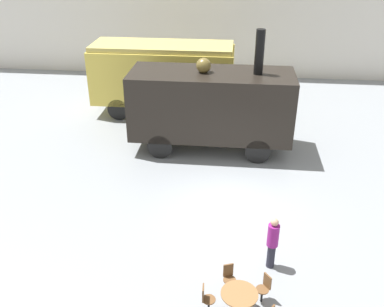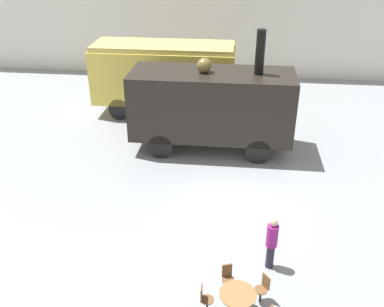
{
  "view_description": "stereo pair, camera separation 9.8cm",
  "coord_description": "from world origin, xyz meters",
  "px_view_note": "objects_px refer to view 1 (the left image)",
  "views": [
    {
      "loc": [
        0.04,
        -13.05,
        9.07
      ],
      "look_at": [
        -1.47,
        1.0,
        1.6
      ],
      "focal_mm": 40.0,
      "sensor_mm": 36.0,
      "label": 1
    },
    {
      "loc": [
        0.14,
        -13.04,
        9.07
      ],
      "look_at": [
        -1.47,
        1.0,
        1.6
      ],
      "focal_mm": 40.0,
      "sensor_mm": 36.0,
      "label": 2
    }
  ],
  "objects_px": {
    "steam_locomotive": "(211,104)",
    "visitor_person": "(273,241)",
    "passenger_coach_vintage": "(163,73)",
    "cafe_table_mid": "(239,297)"
  },
  "relations": [
    {
      "from": "steam_locomotive",
      "to": "visitor_person",
      "type": "relative_size",
      "value": 4.05
    },
    {
      "from": "passenger_coach_vintage",
      "to": "visitor_person",
      "type": "bearing_deg",
      "value": -66.2
    },
    {
      "from": "cafe_table_mid",
      "to": "visitor_person",
      "type": "xyz_separation_m",
      "value": [
        0.93,
        1.91,
        0.37
      ]
    },
    {
      "from": "visitor_person",
      "to": "passenger_coach_vintage",
      "type": "bearing_deg",
      "value": 113.8
    },
    {
      "from": "steam_locomotive",
      "to": "visitor_person",
      "type": "xyz_separation_m",
      "value": [
        2.34,
        -7.73,
        -1.2
      ]
    },
    {
      "from": "cafe_table_mid",
      "to": "visitor_person",
      "type": "distance_m",
      "value": 2.16
    },
    {
      "from": "steam_locomotive",
      "to": "cafe_table_mid",
      "type": "distance_m",
      "value": 9.87
    },
    {
      "from": "passenger_coach_vintage",
      "to": "cafe_table_mid",
      "type": "xyz_separation_m",
      "value": [
        4.25,
        -13.67,
        -1.65
      ]
    },
    {
      "from": "passenger_coach_vintage",
      "to": "steam_locomotive",
      "type": "distance_m",
      "value": 4.93
    },
    {
      "from": "steam_locomotive",
      "to": "visitor_person",
      "type": "distance_m",
      "value": 8.17
    }
  ]
}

